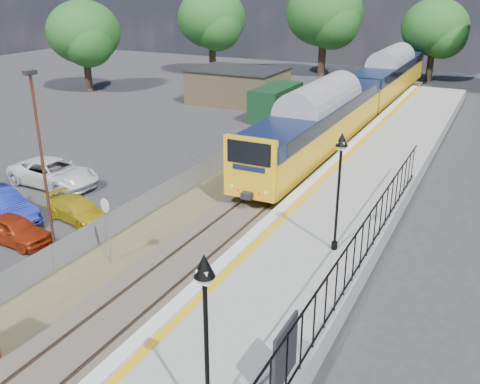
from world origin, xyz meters
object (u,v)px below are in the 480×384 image
Objects in this scene: speed_sign at (107,220)px; car_yellow at (78,210)px; carpark_lamp at (41,154)px; car_white at (54,173)px; victorian_lamp_north at (340,165)px; victorian_lamp_south at (205,307)px; car_red at (15,229)px; train at (362,92)px.

car_yellow is (-4.11, 2.69, -1.39)m from speed_sign.
carpark_lamp is 8.67m from car_white.
carpark_lamp is 1.40× the size of car_white.
car_yellow is at bearing -120.89° from car_white.
victorian_lamp_north is 11.45m from carpark_lamp.
victorian_lamp_south and victorian_lamp_north have the same top height.
speed_sign is 0.80× the size of car_red.
car_red is 3.06m from car_yellow.
car_red is at bearing -163.41° from victorian_lamp_north.
car_red is at bearing -105.23° from train.
victorian_lamp_north is 9.04m from speed_sign.
carpark_lamp is at bearing -101.41° from train.
car_white is at bearing -116.96° from train.
victorian_lamp_south reaches higher than car_red.
train is 24.60m from car_white.
victorian_lamp_south is 14.91m from car_red.
victorian_lamp_south reaches higher than train.
carpark_lamp is 1.99× the size of car_yellow.
carpark_lamp reaches higher than speed_sign.
car_white is at bearing 172.87° from victorian_lamp_north.
speed_sign is 3.68m from carpark_lamp.
victorian_lamp_north is 0.87× the size of car_white.
car_yellow is at bearing -175.87° from victorian_lamp_north.
victorian_lamp_south is at bearing -112.06° from car_red.
speed_sign is at bearing 141.72° from victorian_lamp_south.
car_red is at bearing -145.78° from car_white.
carpark_lamp is at bearing -143.26° from car_yellow.
victorian_lamp_north reaches higher than car_yellow.
victorian_lamp_north is at bearing 42.73° from speed_sign.
victorian_lamp_north reaches higher than car_white.
car_yellow is at bearing -105.26° from train.
car_white is (-11.13, -21.88, -1.61)m from train.
car_white is (-16.63, 12.06, -3.56)m from victorian_lamp_south.
carpark_lamp is at bearing -160.04° from speed_sign.
car_white is at bearing 134.40° from carpark_lamp.
victorian_lamp_south is at bearing -19.64° from speed_sign.
car_yellow is at bearing 113.60° from carpark_lamp.
victorian_lamp_south is 10.00m from victorian_lamp_north.
car_yellow is at bearing 143.35° from victorian_lamp_south.
train is (-5.50, 33.94, -1.96)m from victorian_lamp_south.
victorian_lamp_north is at bearing -94.15° from car_white.
victorian_lamp_north reaches higher than train.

